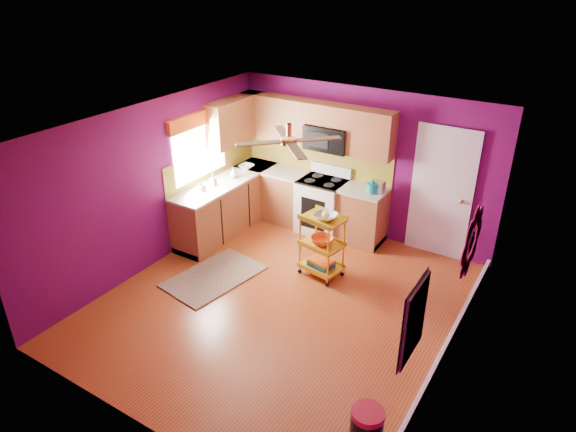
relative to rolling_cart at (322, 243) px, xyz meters
The scene contains 17 objects.
ground 1.08m from the rolling_cart, 97.91° to the right, with size 5.00×5.00×0.00m, color maroon.
room_envelope 1.42m from the rolling_cart, 96.26° to the right, with size 4.54×5.04×2.52m.
lower_cabinets 1.73m from the rolling_cart, 148.69° to the left, with size 2.81×2.31×0.94m.
electric_range 1.43m from the rolling_cart, 118.43° to the left, with size 0.76×0.66×1.13m.
upper_cabinetry 2.24m from the rolling_cart, 137.58° to the left, with size 2.80×2.30×1.26m.
left_window 2.63m from the rolling_cart, behind, with size 0.08×1.35×1.08m.
panel_door 2.03m from the rolling_cart, 51.67° to the left, with size 0.95×0.11×2.15m.
right_wall_art 2.61m from the rolling_cart, 30.94° to the right, with size 0.04×2.74×1.04m.
ceiling_fan 1.89m from the rolling_cart, 100.06° to the right, with size 1.01×1.01×0.26m.
shag_rug 1.70m from the rolling_cart, 145.43° to the right, with size 0.88×1.44×0.02m, color black.
rolling_cart is the anchor object (origin of this frame).
teal_kettle 1.33m from the rolling_cart, 79.94° to the left, with size 0.18×0.18×0.21m.
toaster 1.42m from the rolling_cart, 78.21° to the left, with size 0.22×0.15×0.18m, color beige.
soap_bottle_a 2.17m from the rolling_cart, behind, with size 0.09×0.09×0.19m, color #EA3F72.
soap_bottle_b 2.16m from the rolling_cart, 164.47° to the left, with size 0.13×0.13×0.17m, color white.
counter_dish 2.38m from the rolling_cart, 153.83° to the left, with size 0.25×0.25×0.06m, color white.
counter_cup 2.17m from the rolling_cart, behind, with size 0.13×0.13×0.11m, color white.
Camera 1 is at (3.15, -4.88, 4.26)m, focal length 32.00 mm.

